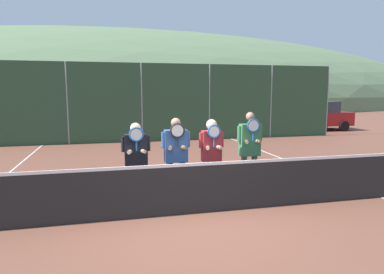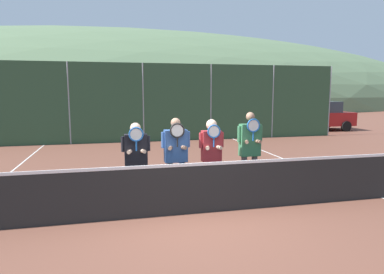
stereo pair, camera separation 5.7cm
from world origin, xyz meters
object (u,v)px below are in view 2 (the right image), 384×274
at_px(player_leftmost, 136,156).
at_px(car_center, 236,116).
at_px(player_rightmost, 250,147).
at_px(player_center_right, 211,152).
at_px(car_far_left, 33,120).
at_px(player_center_left, 176,152).
at_px(car_left_of_center, 140,119).
at_px(car_right_of_center, 317,116).

xyz_separation_m(player_leftmost, car_center, (6.31, 10.96, -0.08)).
xyz_separation_m(player_rightmost, car_center, (3.81, 10.98, -0.16)).
distance_m(player_center_right, player_rightmost, 0.91).
bearing_deg(car_center, player_leftmost, -119.94).
xyz_separation_m(player_rightmost, car_far_left, (-6.75, 11.26, -0.22)).
xyz_separation_m(player_center_left, car_left_of_center, (0.16, 11.34, -0.20)).
bearing_deg(player_leftmost, player_center_right, -2.78).
distance_m(car_center, car_right_of_center, 5.06).
relative_size(player_rightmost, car_left_of_center, 0.41).
bearing_deg(player_rightmost, player_leftmost, 179.56).
height_order(player_center_right, car_far_left, player_center_right).
xyz_separation_m(player_leftmost, car_right_of_center, (11.37, 10.95, -0.13)).
relative_size(player_rightmost, car_right_of_center, 0.46).
bearing_deg(car_far_left, car_center, -1.54).
xyz_separation_m(car_center, car_right_of_center, (5.06, -0.01, -0.05)).
bearing_deg(car_right_of_center, player_leftmost, -136.09).
distance_m(player_leftmost, car_right_of_center, 15.79).
height_order(player_leftmost, player_center_right, player_center_right).
relative_size(player_center_left, player_rightmost, 0.95).
xyz_separation_m(player_leftmost, car_far_left, (-4.25, 11.24, -0.13)).
bearing_deg(player_rightmost, car_right_of_center, 51.03).
bearing_deg(player_center_right, car_left_of_center, 93.11).
xyz_separation_m(car_far_left, car_center, (10.56, -0.28, 0.06)).
distance_m(car_far_left, car_left_of_center, 5.23).
distance_m(player_center_left, car_right_of_center, 15.26).
height_order(player_center_left, car_center, car_center).
xyz_separation_m(car_left_of_center, car_right_of_center, (10.39, -0.32, 0.02)).
bearing_deg(player_center_left, car_far_left, 114.15).
bearing_deg(player_leftmost, car_far_left, 110.71).
bearing_deg(player_rightmost, player_center_left, -178.12).
distance_m(player_center_right, car_far_left, 12.74).
bearing_deg(car_left_of_center, car_far_left, -179.74).
height_order(player_leftmost, car_center, car_center).
bearing_deg(player_rightmost, car_left_of_center, 97.68).
distance_m(player_center_right, car_right_of_center, 14.73).
bearing_deg(player_center_left, car_right_of_center, 46.25).
distance_m(player_center_right, car_center, 12.00).
xyz_separation_m(player_center_right, car_left_of_center, (-0.62, 11.34, -0.18)).
bearing_deg(player_center_left, player_rightmost, 1.88).
height_order(player_leftmost, car_left_of_center, player_leftmost).
height_order(player_center_left, player_center_right, player_center_left).
relative_size(player_leftmost, player_center_left, 0.95).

